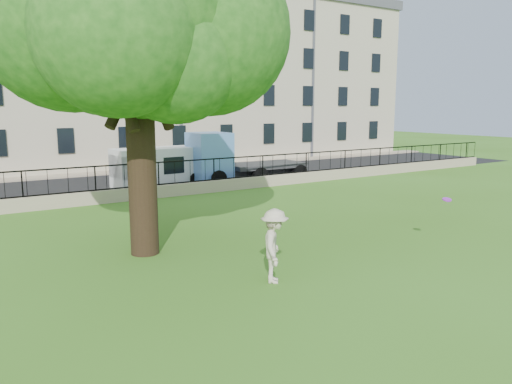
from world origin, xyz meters
TOP-DOWN VIEW (x-y plane):
  - ground at (0.00, 0.00)m, footprint 120.00×120.00m
  - retaining_wall at (0.00, 12.00)m, footprint 50.00×0.40m
  - iron_railing at (0.00, 12.00)m, footprint 50.00×0.05m
  - street at (0.00, 16.70)m, footprint 60.00×9.00m
  - sidewalk at (0.00, 21.90)m, footprint 60.00×1.40m
  - building_row at (0.00, 27.57)m, footprint 56.40×10.40m
  - tree at (-4.01, 3.51)m, footprint 8.34×6.54m
  - man at (-2.03, -0.66)m, footprint 1.26×1.38m
  - frisbee at (4.00, -1.13)m, footprint 0.30×0.29m
  - white_van at (1.41, 15.40)m, footprint 5.10×2.20m
  - blue_truck at (6.50, 14.40)m, footprint 7.01×2.76m

SIDE VIEW (x-z plane):
  - ground at x=0.00m, z-range 0.00..0.00m
  - street at x=0.00m, z-range 0.00..0.01m
  - sidewalk at x=0.00m, z-range 0.00..0.12m
  - retaining_wall at x=0.00m, z-range 0.00..0.60m
  - man at x=-2.03m, z-range 0.00..1.86m
  - white_van at x=1.41m, z-range 0.00..2.10m
  - iron_railing at x=0.00m, z-range 0.59..1.72m
  - blue_truck at x=6.50m, z-range 0.00..2.90m
  - frisbee at x=4.00m, z-range 1.50..1.62m
  - building_row at x=0.00m, z-range 0.02..13.82m
  - tree at x=-4.01m, z-range 1.77..12.26m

